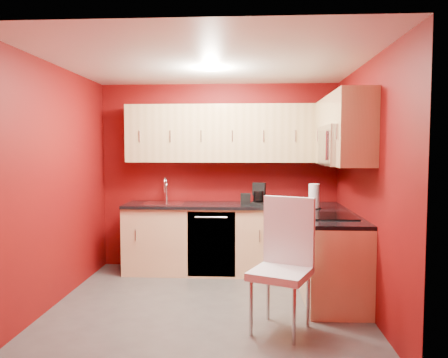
# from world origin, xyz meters

# --- Properties ---
(floor) EXTENTS (3.20, 3.20, 0.00)m
(floor) POSITION_xyz_m (0.00, 0.00, 0.00)
(floor) COLOR #4C4A47
(floor) RESTS_ON ground
(ceiling) EXTENTS (3.20, 3.20, 0.00)m
(ceiling) POSITION_xyz_m (0.00, 0.00, 2.50)
(ceiling) COLOR white
(ceiling) RESTS_ON wall_back
(wall_back) EXTENTS (3.20, 0.00, 3.20)m
(wall_back) POSITION_xyz_m (0.00, 1.50, 1.25)
(wall_back) COLOR #670A09
(wall_back) RESTS_ON floor
(wall_front) EXTENTS (3.20, 0.00, 3.20)m
(wall_front) POSITION_xyz_m (0.00, -1.50, 1.25)
(wall_front) COLOR #670A09
(wall_front) RESTS_ON floor
(wall_left) EXTENTS (0.00, 3.00, 3.00)m
(wall_left) POSITION_xyz_m (-1.60, 0.00, 1.25)
(wall_left) COLOR #670A09
(wall_left) RESTS_ON floor
(wall_right) EXTENTS (0.00, 3.00, 3.00)m
(wall_right) POSITION_xyz_m (1.60, 0.00, 1.25)
(wall_right) COLOR #670A09
(wall_right) RESTS_ON floor
(base_cabinets_back) EXTENTS (2.80, 0.60, 0.87)m
(base_cabinets_back) POSITION_xyz_m (0.20, 1.20, 0.43)
(base_cabinets_back) COLOR #E6BA83
(base_cabinets_back) RESTS_ON floor
(base_cabinets_right) EXTENTS (0.60, 1.30, 0.87)m
(base_cabinets_right) POSITION_xyz_m (1.30, 0.25, 0.43)
(base_cabinets_right) COLOR #E6BA83
(base_cabinets_right) RESTS_ON floor
(countertop_back) EXTENTS (2.80, 0.63, 0.04)m
(countertop_back) POSITION_xyz_m (0.20, 1.19, 0.89)
(countertop_back) COLOR black
(countertop_back) RESTS_ON base_cabinets_back
(countertop_right) EXTENTS (0.63, 1.27, 0.04)m
(countertop_right) POSITION_xyz_m (1.29, 0.23, 0.89)
(countertop_right) COLOR black
(countertop_right) RESTS_ON base_cabinets_right
(upper_cabinets_back) EXTENTS (2.80, 0.35, 0.75)m
(upper_cabinets_back) POSITION_xyz_m (0.20, 1.32, 1.83)
(upper_cabinets_back) COLOR tan
(upper_cabinets_back) RESTS_ON wall_back
(upper_cabinets_right) EXTENTS (0.35, 1.55, 0.75)m
(upper_cabinets_right) POSITION_xyz_m (1.42, 0.44, 1.89)
(upper_cabinets_right) COLOR tan
(upper_cabinets_right) RESTS_ON wall_right
(microwave) EXTENTS (0.42, 0.76, 0.42)m
(microwave) POSITION_xyz_m (1.39, 0.20, 1.66)
(microwave) COLOR silver
(microwave) RESTS_ON upper_cabinets_right
(cooktop) EXTENTS (0.50, 0.55, 0.01)m
(cooktop) POSITION_xyz_m (1.28, 0.20, 0.92)
(cooktop) COLOR black
(cooktop) RESTS_ON countertop_right
(sink) EXTENTS (0.52, 0.42, 0.35)m
(sink) POSITION_xyz_m (-0.70, 1.20, 0.94)
(sink) COLOR silver
(sink) RESTS_ON countertop_back
(dishwasher_front) EXTENTS (0.60, 0.02, 0.82)m
(dishwasher_front) POSITION_xyz_m (-0.05, 0.91, 0.43)
(dishwasher_front) COLOR black
(dishwasher_front) RESTS_ON base_cabinets_back
(downlight) EXTENTS (0.20, 0.20, 0.01)m
(downlight) POSITION_xyz_m (0.00, 0.30, 2.48)
(downlight) COLOR white
(downlight) RESTS_ON ceiling
(coffee_maker) EXTENTS (0.20, 0.25, 0.27)m
(coffee_maker) POSITION_xyz_m (0.54, 1.19, 1.05)
(coffee_maker) COLOR black
(coffee_maker) RESTS_ON countertop_back
(napkin_holder) EXTENTS (0.13, 0.13, 0.14)m
(napkin_holder) POSITION_xyz_m (0.37, 1.18, 0.98)
(napkin_holder) COLOR black
(napkin_holder) RESTS_ON countertop_back
(paper_towel) EXTENTS (0.19, 0.19, 0.30)m
(paper_towel) POSITION_xyz_m (1.19, 0.80, 1.06)
(paper_towel) COLOR silver
(paper_towel) RESTS_ON countertop_right
(dining_chair) EXTENTS (0.64, 0.65, 1.19)m
(dining_chair) POSITION_xyz_m (0.70, -0.63, 0.59)
(dining_chair) COLOR silver
(dining_chair) RESTS_ON floor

